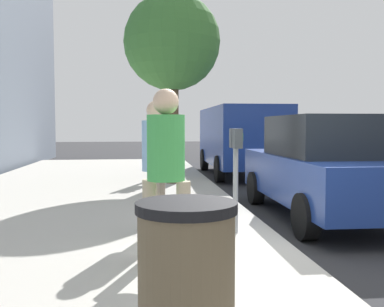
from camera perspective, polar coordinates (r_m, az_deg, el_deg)
ground_plane at (r=5.72m, az=12.50°, el=-12.66°), size 80.00×80.00×0.00m
sidewalk_slab at (r=5.53m, az=-19.15°, el=-12.53°), size 28.00×6.00×0.15m
parking_meter at (r=5.89m, az=5.71°, el=-0.59°), size 0.36×0.12×1.41m
pedestrian_at_meter at (r=5.85m, az=-4.62°, el=-0.25°), size 0.53×0.39×1.78m
pedestrian_bystander at (r=4.61m, az=-3.40°, el=-0.78°), size 0.40×0.50×1.83m
parked_sedan_near at (r=7.88m, az=17.12°, el=-1.65°), size 4.42×2.02×1.77m
parked_van_far at (r=14.21m, az=6.28°, el=2.21°), size 5.23×2.19×2.18m
street_tree at (r=11.27m, az=-2.61°, el=14.08°), size 2.41×2.41×4.74m
traffic_signal at (r=13.86m, az=-1.64°, el=7.65°), size 0.24×0.44×3.60m
trash_bin at (r=2.65m, az=-0.73°, el=-17.06°), size 0.59×0.59×1.01m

